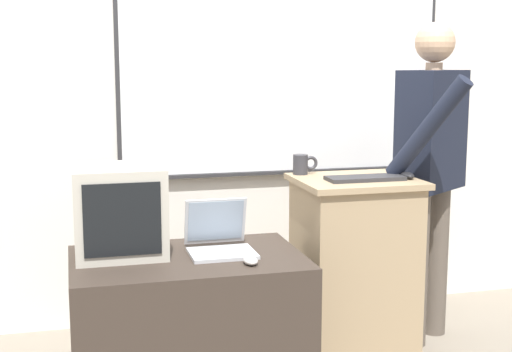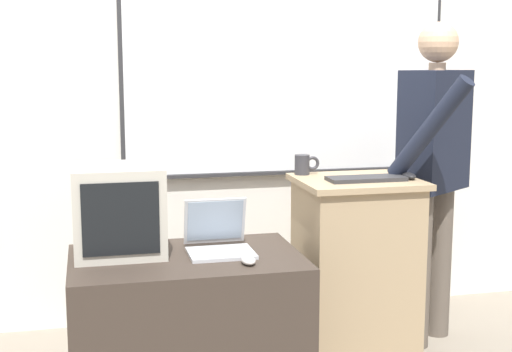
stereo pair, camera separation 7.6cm
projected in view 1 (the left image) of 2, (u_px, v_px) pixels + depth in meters
name	position (u px, v px, depth m)	size (l,w,h in m)	color
back_wall	(256.00, 85.00, 4.29)	(6.40, 0.17, 2.82)	silver
lectern_podium	(354.00, 270.00, 3.67)	(0.60, 0.53, 0.96)	tan
side_desk	(189.00, 331.00, 3.20)	(1.02, 0.67, 0.69)	#382D26
person_presenter	(431.00, 160.00, 3.86)	(0.59, 0.74, 1.75)	brown
laptop	(219.00, 238.00, 3.23)	(0.29, 0.30, 0.23)	#B7BABF
wireless_keyboard	(365.00, 178.00, 3.53)	(0.39, 0.14, 0.02)	#2D2D30
computer_mouse_by_laptop	(251.00, 260.00, 3.03)	(0.06, 0.10, 0.03)	silver
computer_mouse_by_keyboard	(407.00, 175.00, 3.57)	(0.06, 0.10, 0.03)	black
crt_monitor	(119.00, 211.00, 3.16)	(0.39, 0.39, 0.40)	#BCB7A8
coffee_mug	(302.00, 164.00, 3.71)	(0.13, 0.08, 0.10)	#333338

